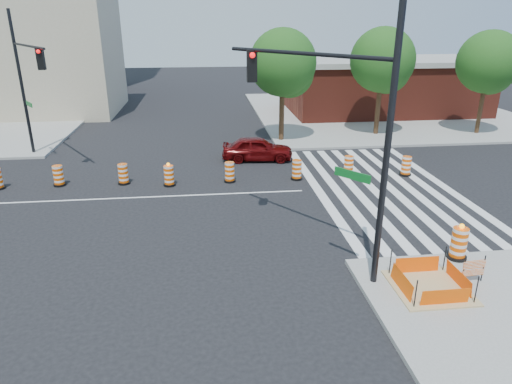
{
  "coord_description": "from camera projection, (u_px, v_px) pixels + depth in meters",
  "views": [
    {
      "loc": [
        2.43,
        -20.14,
        7.79
      ],
      "look_at": [
        4.36,
        -3.55,
        1.4
      ],
      "focal_mm": 32.0,
      "sensor_mm": 36.0,
      "label": 1
    }
  ],
  "objects": [
    {
      "name": "median_drum_4",
      "position": [
        169.0,
        176.0,
        22.48
      ],
      "size": [
        0.6,
        0.6,
        1.18
      ],
      "color": "black",
      "rests_on": "ground"
    },
    {
      "name": "excavation_pit",
      "position": [
        429.0,
        286.0,
        13.75
      ],
      "size": [
        2.2,
        2.2,
        0.9
      ],
      "color": "tan",
      "rests_on": "ground"
    },
    {
      "name": "median_drum_5",
      "position": [
        230.0,
        173.0,
        23.0
      ],
      "size": [
        0.6,
        0.6,
        1.02
      ],
      "color": "black",
      "rests_on": "ground"
    },
    {
      "name": "tree_north_c",
      "position": [
        283.0,
        67.0,
        29.02
      ],
      "size": [
        4.28,
        4.28,
        7.28
      ],
      "color": "#382314",
      "rests_on": "ground"
    },
    {
      "name": "red_coupe",
      "position": [
        257.0,
        149.0,
        26.44
      ],
      "size": [
        4.2,
        2.02,
        1.38
      ],
      "primitive_type": "imported",
      "rotation": [
        0.0,
        0.0,
        1.47
      ],
      "color": "#530708",
      "rests_on": "ground"
    },
    {
      "name": "ground",
      "position": [
        154.0,
        197.0,
        21.21
      ],
      "size": [
        120.0,
        120.0,
        0.0
      ],
      "primitive_type": "plane",
      "color": "black",
      "rests_on": "ground"
    },
    {
      "name": "signal_pole_nw",
      "position": [
        26.0,
        73.0,
        24.77
      ],
      "size": [
        3.33,
        5.32,
        8.13
      ],
      "rotation": [
        0.0,
        0.0,
        -1.02
      ],
      "color": "black",
      "rests_on": "ground"
    },
    {
      "name": "brick_storefront",
      "position": [
        385.0,
        86.0,
        39.01
      ],
      "size": [
        16.5,
        8.5,
        4.6
      ],
      "color": "maroon",
      "rests_on": "ground"
    },
    {
      "name": "lane_centerline",
      "position": [
        154.0,
        197.0,
        21.2
      ],
      "size": [
        14.0,
        0.12,
        0.01
      ],
      "primitive_type": "cube",
      "color": "silver",
      "rests_on": "ground"
    },
    {
      "name": "crosswalk_east",
      "position": [
        381.0,
        187.0,
        22.38
      ],
      "size": [
        6.75,
        13.5,
        0.01
      ],
      "color": "silver",
      "rests_on": "ground"
    },
    {
      "name": "median_drum_8",
      "position": [
        406.0,
        167.0,
        23.94
      ],
      "size": [
        0.6,
        0.6,
        1.02
      ],
      "color": "black",
      "rests_on": "ground"
    },
    {
      "name": "pit_drum",
      "position": [
        459.0,
        244.0,
        15.3
      ],
      "size": [
        0.65,
        0.65,
        1.29
      ],
      "color": "black",
      "rests_on": "ground"
    },
    {
      "name": "signal_pole_se",
      "position": [
        337.0,
        110.0,
        13.55
      ],
      "size": [
        4.05,
        5.22,
        8.55
      ],
      "rotation": [
        0.0,
        0.0,
        2.22
      ],
      "color": "black",
      "rests_on": "ground"
    },
    {
      "name": "beige_midrise",
      "position": [
        29.0,
        53.0,
        38.53
      ],
      "size": [
        14.0,
        10.0,
        10.0
      ],
      "primitive_type": "cube",
      "color": "#B4A889",
      "rests_on": "ground"
    },
    {
      "name": "median_drum_2",
      "position": [
        59.0,
        176.0,
        22.48
      ],
      "size": [
        0.6,
        0.6,
        1.02
      ],
      "color": "black",
      "rests_on": "ground"
    },
    {
      "name": "median_drum_7",
      "position": [
        349.0,
        166.0,
        24.02
      ],
      "size": [
        0.6,
        0.6,
        1.02
      ],
      "color": "black",
      "rests_on": "ground"
    },
    {
      "name": "tree_north_e",
      "position": [
        488.0,
        66.0,
        30.82
      ],
      "size": [
        4.18,
        4.18,
        7.1
      ],
      "color": "#382314",
      "rests_on": "ground"
    },
    {
      "name": "median_drum_3",
      "position": [
        123.0,
        175.0,
        22.72
      ],
      "size": [
        0.6,
        0.6,
        1.02
      ],
      "color": "black",
      "rests_on": "ground"
    },
    {
      "name": "tree_north_d",
      "position": [
        383.0,
        64.0,
        30.56
      ],
      "size": [
        4.3,
        4.3,
        7.31
      ],
      "color": "#382314",
      "rests_on": "ground"
    },
    {
      "name": "barricade",
      "position": [
        474.0,
        268.0,
        13.92
      ],
      "size": [
        0.75,
        0.1,
        0.89
      ],
      "rotation": [
        0.0,
        0.0,
        0.09
      ],
      "color": "#EF5505",
      "rests_on": "ground"
    },
    {
      "name": "median_drum_6",
      "position": [
        297.0,
        170.0,
        23.35
      ],
      "size": [
        0.6,
        0.6,
        1.02
      ],
      "color": "black",
      "rests_on": "ground"
    },
    {
      "name": "sidewalk_ne",
      "position": [
        382.0,
        112.0,
        39.82
      ],
      "size": [
        22.0,
        22.0,
        0.15
      ],
      "primitive_type": "cube",
      "color": "gray",
      "rests_on": "ground"
    }
  ]
}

